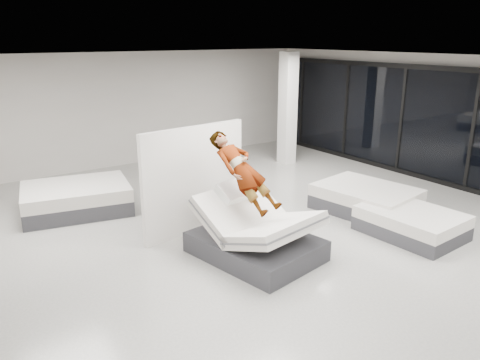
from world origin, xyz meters
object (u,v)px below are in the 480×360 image
(hero_bed, at_px, (256,235))
(person, at_px, (243,183))
(divider_panel, at_px, (195,180))
(flat_bed_left_far, at_px, (77,198))
(remote, at_px, (267,196))
(flat_bed_right_far, at_px, (366,199))
(flat_bed_right_near, at_px, (411,223))
(column, at_px, (288,109))

(hero_bed, relative_size, person, 1.34)
(divider_panel, relative_size, flat_bed_left_far, 0.93)
(remote, relative_size, flat_bed_right_far, 0.06)
(person, bearing_deg, flat_bed_right_near, -32.63)
(divider_panel, bearing_deg, flat_bed_right_far, -24.84)
(divider_panel, bearing_deg, flat_bed_left_far, 116.68)
(hero_bed, bearing_deg, person, 100.24)
(flat_bed_right_far, bearing_deg, hero_bed, -172.94)
(hero_bed, relative_size, column, 0.71)
(flat_bed_right_near, xyz_separation_m, column, (1.46, 5.41, 1.36))
(person, distance_m, flat_bed_right_near, 3.40)
(person, xyz_separation_m, flat_bed_left_far, (-1.83, 3.59, -0.95))
(flat_bed_right_near, bearing_deg, person, 157.61)
(flat_bed_right_far, height_order, flat_bed_right_near, flat_bed_right_far)
(flat_bed_left_far, height_order, column, column)
(hero_bed, bearing_deg, flat_bed_right_far, 7.06)
(hero_bed, xyz_separation_m, flat_bed_right_far, (3.22, 0.40, -0.12))
(person, xyz_separation_m, divider_panel, (-0.25, 1.23, -0.22))
(column, bearing_deg, person, -137.01)
(flat_bed_right_far, bearing_deg, flat_bed_right_near, -101.45)
(hero_bed, bearing_deg, column, 45.35)
(remote, distance_m, divider_panel, 1.62)
(remote, xyz_separation_m, flat_bed_right_far, (3.00, 0.40, -0.77))
(column, bearing_deg, flat_bed_left_far, -174.76)
(person, xyz_separation_m, column, (4.47, 4.17, 0.36))
(flat_bed_right_far, relative_size, flat_bed_left_far, 0.90)
(person, distance_m, flat_bed_right_far, 3.42)
(person, bearing_deg, remote, -57.85)
(remote, height_order, divider_panel, divider_panel)
(hero_bed, xyz_separation_m, flat_bed_right_near, (2.95, -0.94, -0.15))
(divider_panel, bearing_deg, column, 24.82)
(person, height_order, flat_bed_right_far, person)
(hero_bed, bearing_deg, flat_bed_left_far, 115.88)
(divider_panel, xyz_separation_m, flat_bed_right_far, (3.53, -1.13, -0.75))
(remote, relative_size, flat_bed_left_far, 0.06)
(divider_panel, xyz_separation_m, flat_bed_right_near, (3.26, -2.46, -0.78))
(column, bearing_deg, hero_bed, -134.65)
(hero_bed, xyz_separation_m, person, (-0.05, 0.30, 0.85))
(flat_bed_right_near, relative_size, flat_bed_left_far, 0.76)
(person, height_order, divider_panel, divider_panel)
(person, distance_m, flat_bed_left_far, 4.14)
(person, bearing_deg, flat_bed_right_far, -8.56)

